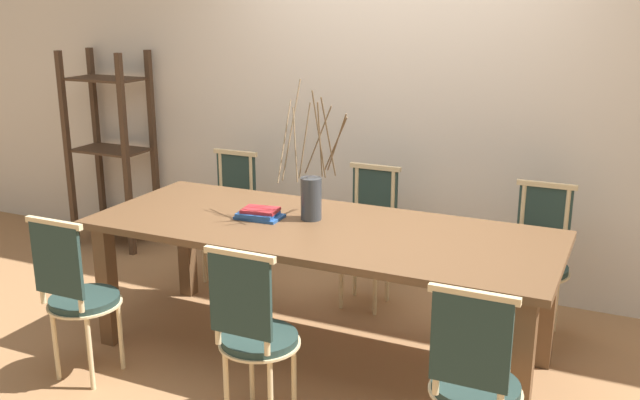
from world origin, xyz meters
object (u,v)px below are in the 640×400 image
dining_table (320,242)px  book_stack (259,214)px  chair_far_center (538,256)px  shelving_rack (111,151)px  vase_centerpiece (311,194)px  chair_near_center (474,379)px

dining_table → book_stack: size_ratio=9.89×
chair_far_center → shelving_rack: (-3.42, 0.25, 0.29)m
vase_centerpiece → chair_far_center: bearing=30.5°
chair_far_center → vase_centerpiece: bearing=30.5°
chair_near_center → chair_far_center: size_ratio=1.00×
dining_table → book_stack: (-0.38, -0.01, 0.12)m
dining_table → chair_near_center: size_ratio=2.78×
chair_near_center → book_stack: size_ratio=3.55×
vase_centerpiece → shelving_rack: size_ratio=0.49×
chair_far_center → book_stack: 1.68m
book_stack → shelving_rack: shelving_rack is taller
dining_table → shelving_rack: (-2.35, 1.04, 0.11)m
chair_near_center → book_stack: (-1.43, 0.78, 0.30)m
vase_centerpiece → dining_table: bearing=-44.5°
chair_near_center → vase_centerpiece: 1.51m
vase_centerpiece → shelving_rack: (-2.25, 0.94, -0.13)m
chair_near_center → book_stack: chair_near_center is taller
dining_table → book_stack: book_stack is taller
vase_centerpiece → shelving_rack: 2.44m
dining_table → chair_far_center: chair_far_center is taller
dining_table → shelving_rack: bearing=156.1°
chair_near_center → chair_far_center: bearing=89.2°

